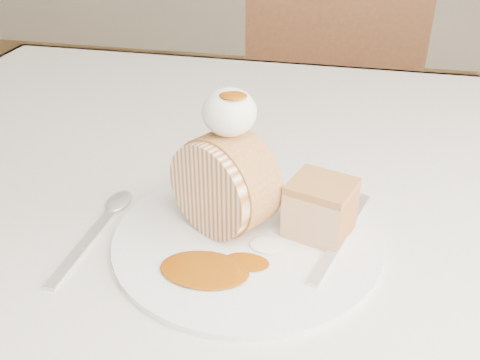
# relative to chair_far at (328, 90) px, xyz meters

# --- Properties ---
(table) EXTENTS (1.40, 0.90, 0.75)m
(table) POSITION_rel_chair_far_xyz_m (0.02, -0.85, 0.12)
(table) COLOR silver
(table) RESTS_ON ground
(chair_far) EXTENTS (0.49, 0.49, 0.95)m
(chair_far) POSITION_rel_chair_far_xyz_m (0.00, 0.00, 0.00)
(chair_far) COLOR brown
(chair_far) RESTS_ON ground
(plate) EXTENTS (0.36, 0.36, 0.01)m
(plate) POSITION_rel_chair_far_xyz_m (-0.03, -1.01, 0.21)
(plate) COLOR white
(plate) RESTS_ON table
(roulade_slice) EXTENTS (0.12, 0.11, 0.11)m
(roulade_slice) POSITION_rel_chair_far_xyz_m (-0.05, -1.00, 0.27)
(roulade_slice) COLOR beige
(roulade_slice) RESTS_ON plate
(cake_chunk) EXTENTS (0.08, 0.08, 0.05)m
(cake_chunk) POSITION_rel_chair_far_xyz_m (0.05, -0.99, 0.24)
(cake_chunk) COLOR #AD7841
(cake_chunk) RESTS_ON plate
(whipped_cream) EXTENTS (0.06, 0.06, 0.05)m
(whipped_cream) POSITION_rel_chair_far_xyz_m (-0.05, -0.99, 0.34)
(whipped_cream) COLOR white
(whipped_cream) RESTS_ON roulade_slice
(caramel_drizzle) EXTENTS (0.03, 0.02, 0.01)m
(caramel_drizzle) POSITION_rel_chair_far_xyz_m (-0.05, -1.00, 0.37)
(caramel_drizzle) COLOR #873F05
(caramel_drizzle) RESTS_ON whipped_cream
(caramel_pool) EXTENTS (0.10, 0.08, 0.00)m
(caramel_pool) POSITION_rel_chair_far_xyz_m (-0.06, -1.08, 0.22)
(caramel_pool) COLOR #873F05
(caramel_pool) RESTS_ON plate
(fork) EXTENTS (0.07, 0.17, 0.00)m
(fork) POSITION_rel_chair_far_xyz_m (0.07, -1.02, 0.21)
(fork) COLOR silver
(fork) RESTS_ON plate
(spoon) EXTENTS (0.03, 0.17, 0.00)m
(spoon) POSITION_rel_chair_far_xyz_m (-0.19, -1.06, 0.21)
(spoon) COLOR silver
(spoon) RESTS_ON table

